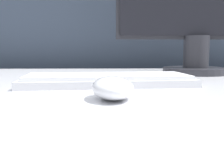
{
  "coord_description": "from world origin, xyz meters",
  "views": [
    {
      "loc": [
        -0.03,
        -0.55,
        0.79
      ],
      "look_at": [
        -0.02,
        -0.11,
        0.73
      ],
      "focal_mm": 42.0,
      "sensor_mm": 36.0,
      "label": 1
    }
  ],
  "objects": [
    {
      "name": "computer_mouse_near",
      "position": [
        -0.02,
        -0.14,
        0.73
      ],
      "size": [
        0.07,
        0.11,
        0.04
      ],
      "rotation": [
        0.0,
        0.0,
        0.08
      ],
      "color": "white",
      "rests_on": "desk"
    },
    {
      "name": "partition_panel",
      "position": [
        0.0,
        0.69,
        0.51
      ],
      "size": [
        5.0,
        0.03,
        1.02
      ],
      "color": "#333D4C",
      "rests_on": "ground_plane"
    },
    {
      "name": "monitor",
      "position": [
        0.27,
        0.31,
        0.94
      ],
      "size": [
        0.53,
        0.21,
        0.44
      ],
      "color": "#28282D",
      "rests_on": "desk"
    },
    {
      "name": "keyboard",
      "position": [
        -0.03,
        0.03,
        0.72
      ],
      "size": [
        0.39,
        0.17,
        0.02
      ],
      "rotation": [
        0.0,
        0.0,
        0.09
      ],
      "color": "silver",
      "rests_on": "desk"
    }
  ]
}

